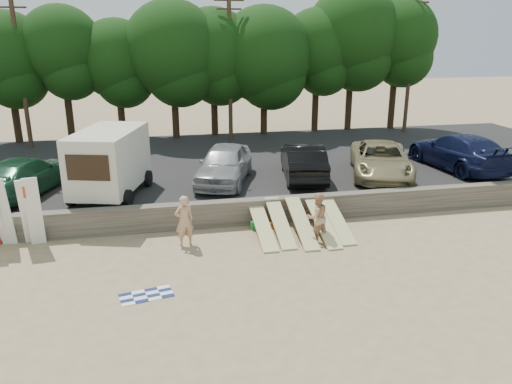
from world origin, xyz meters
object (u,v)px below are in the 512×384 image
Objects in this scene: beachgoer_a at (184,221)px; beachgoer_b at (317,217)px; box_trailer at (109,160)px; car_3 at (303,161)px; car_5 at (459,151)px; cooler at (256,225)px; car_4 at (381,160)px; car_1 at (24,176)px; car_2 at (224,164)px.

beachgoer_a reaches higher than beachgoer_b.
car_3 is (8.54, 0.88, -0.72)m from box_trailer.
car_5 is 15.98× the size of cooler.
car_5 is 14.80m from beachgoer_a.
car_5 is at bearing 25.77° from car_4.
car_5 is at bearing -160.31° from beachgoer_b.
car_1 reaches higher than cooler.
car_1 is at bearing 152.37° from cooler.
car_4 is 7.78m from cooler.
car_2 is 2.81× the size of beachgoer_b.
car_2 reaches higher than car_3.
box_trailer reaches higher than car_2.
box_trailer is 0.78× the size of car_5.
car_3 is at bearing -163.54° from car_1.
car_2 is 0.83× the size of car_5.
car_1 is at bearing -161.12° from car_2.
beachgoer_a is at bearing 157.88° from car_1.
car_2 is 7.37m from car_4.
car_4 is at bearing 18.28° from box_trailer.
cooler is (-6.75, -3.63, -1.32)m from car_4.
beachgoer_a is at bearing -93.58° from car_2.
car_5 is (16.58, 0.98, -0.66)m from box_trailer.
car_5 is (20.20, -0.04, 0.10)m from car_1.
car_1 is (-3.62, 1.03, -0.76)m from box_trailer.
car_3 is 2.70× the size of beachgoer_a.
beachgoer_a is at bearing -162.75° from cooler.
car_1 is 0.95× the size of car_4.
box_trailer is at bearing -158.41° from car_4.
car_3 is at bearing -166.68° from car_4.
box_trailer is at bearing -43.82° from beachgoer_b.
car_1 reaches higher than beachgoer_b.
car_4 is at bearing 25.25° from cooler.
box_trailer reaches higher than car_4.
car_2 reaches higher than car_1.
box_trailer is 0.88× the size of car_1.
car_2 is at bearing -5.19° from car_5.
car_3 is 5.66m from beachgoer_b.
car_3 is 13.17× the size of cooler.
beachgoer_b is (11.05, -5.66, -0.58)m from car_1.
cooler is at bearing 172.57° from car_1.
car_5 is 3.39× the size of beachgoer_b.
car_1 is at bearing -162.64° from car_4.
car_2 is 11.70m from car_5.
beachgoer_a is (-2.16, -5.14, -0.63)m from car_2.
car_5 is 11.93m from cooler.
car_3 is 7.72m from beachgoer_a.
cooler is (2.76, 1.02, -0.77)m from beachgoer_a.
car_3 is 0.82× the size of car_5.
beachgoer_a is 4.73m from beachgoer_b.
car_1 is 1.07× the size of car_2.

